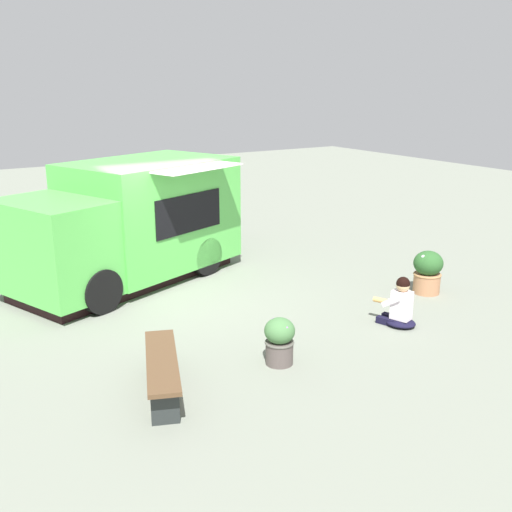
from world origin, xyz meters
name	(u,v)px	position (x,y,z in m)	size (l,w,h in m)	color
ground_plane	(186,292)	(0.00, 0.00, 0.00)	(40.00, 40.00, 0.00)	gray
food_truck	(129,226)	(-1.30, -0.60, 1.15)	(3.69, 5.17, 2.40)	#58C450
person_customer	(400,306)	(3.40, 2.31, 0.34)	(0.81, 0.58, 0.86)	black
planter_flowering_near	(428,271)	(2.51, 3.94, 0.44)	(0.56, 0.56, 0.84)	#B17853
planter_flowering_far	(279,340)	(3.49, -0.19, 0.37)	(0.45, 0.45, 0.70)	#554A47
plaza_bench	(162,367)	(3.39, -1.97, 0.38)	(1.87, 1.04, 0.50)	brown
trash_bin	(227,221)	(-3.21, 2.74, 0.46)	(0.42, 0.42, 0.91)	#4D5458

